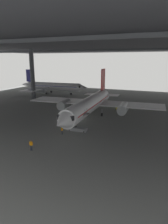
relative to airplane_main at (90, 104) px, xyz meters
The scene contains 8 objects.
ground_plane 5.68m from the airplane_main, 138.74° to the right, with size 110.00×110.00×0.00m, color slate.
hangar_structure 18.57m from the airplane_main, 107.91° to the left, with size 121.00×99.00×18.80m.
airplane_main is the anchor object (origin of this frame).
boarding_stairs 10.40m from the airplane_main, 82.48° to the right, with size 4.26×1.77×4.63m.
crew_worker_near_nose 21.59m from the airplane_main, 93.93° to the right, with size 0.53×0.31×1.74m.
crew_worker_by_stairs 13.40m from the airplane_main, 92.42° to the right, with size 0.27×0.55×1.58m.
airplane_distant 39.87m from the airplane_main, 135.04° to the left, with size 30.85×29.83×9.90m.
baggage_tug 12.26m from the airplane_main, 68.81° to the left, with size 1.45×2.30×0.90m.
Camera 1 is at (21.35, -42.67, 13.82)m, focal length 33.08 mm.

